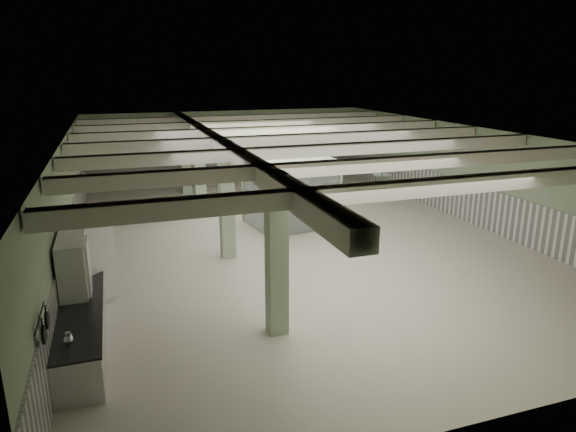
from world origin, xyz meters
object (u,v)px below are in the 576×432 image
object	(u,v)px
prep_counter	(83,318)
filing_cabinet	(329,198)
walkin_cooler	(78,278)
guard_booth	(291,180)

from	to	relation	value
prep_counter	filing_cabinet	distance (m)	11.36
walkin_cooler	guard_booth	xyz separation A→B (m)	(7.09, 5.64, 0.66)
guard_booth	filing_cabinet	distance (m)	2.14
prep_counter	guard_booth	size ratio (longest dim) A/B	1.52
walkin_cooler	guard_booth	size ratio (longest dim) A/B	0.66
prep_counter	walkin_cooler	world-z (taller)	walkin_cooler
prep_counter	filing_cabinet	world-z (taller)	filing_cabinet
prep_counter	guard_booth	world-z (taller)	guard_booth
guard_booth	prep_counter	bearing A→B (deg)	-144.81
guard_booth	filing_cabinet	size ratio (longest dim) A/B	2.37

